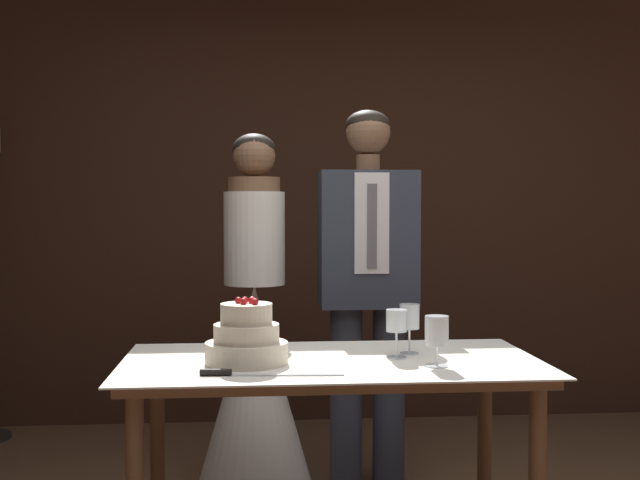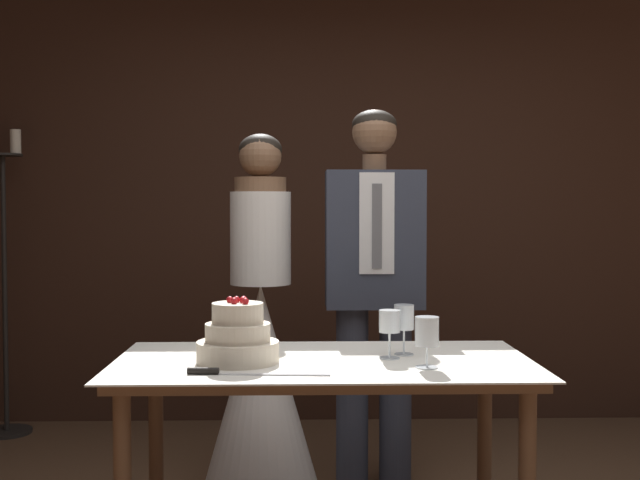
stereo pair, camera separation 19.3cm
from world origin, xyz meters
TOP-DOWN VIEW (x-y plane):
  - wall_back at (0.00, 2.42)m, footprint 5.43×0.12m
  - cake_table at (-0.21, 0.24)m, footprint 1.45×0.76m
  - tiered_cake at (-0.51, 0.20)m, footprint 0.28×0.28m
  - cake_knife at (-0.51, 0.00)m, footprint 0.45×0.05m
  - wine_glass_near at (0.12, 0.09)m, footprint 0.08×0.08m
  - wine_glass_middle at (0.02, 0.26)m, footprint 0.07×0.07m
  - wine_glass_far at (0.08, 0.33)m, footprint 0.07×0.07m
  - bride at (-0.48, 1.18)m, footprint 0.54×0.54m
  - groom at (0.05, 1.18)m, footprint 0.45×0.25m

SIDE VIEW (x-z plane):
  - bride at x=-0.48m, z-range -0.22..1.42m
  - cake_table at x=-0.21m, z-range 0.30..1.07m
  - cake_knife at x=-0.51m, z-range 0.77..0.79m
  - tiered_cake at x=-0.51m, z-range 0.74..0.97m
  - wine_glass_near at x=0.12m, z-range 0.80..0.97m
  - wine_glass_middle at x=0.02m, z-range 0.81..0.99m
  - wine_glass_far at x=0.08m, z-range 0.81..1.00m
  - groom at x=0.05m, z-range 0.12..1.87m
  - wall_back at x=0.00m, z-range 0.00..2.61m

